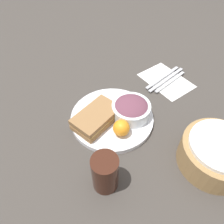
% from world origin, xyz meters
% --- Properties ---
extents(ground_plane, '(4.00, 4.00, 0.00)m').
position_xyz_m(ground_plane, '(0.00, 0.00, 0.00)').
color(ground_plane, '#3D3833').
extents(plate, '(0.27, 0.27, 0.02)m').
position_xyz_m(plate, '(0.00, 0.00, 0.01)').
color(plate, silver).
rests_on(plate, ground_plane).
extents(sandwich, '(0.16, 0.12, 0.04)m').
position_xyz_m(sandwich, '(0.05, -0.01, 0.04)').
color(sandwich, olive).
rests_on(sandwich, plate).
extents(salad_bowl, '(0.12, 0.12, 0.06)m').
position_xyz_m(salad_bowl, '(-0.05, 0.03, 0.04)').
color(salad_bowl, white).
rests_on(salad_bowl, plate).
extents(dressing_cup, '(0.06, 0.06, 0.03)m').
position_xyz_m(dressing_cup, '(-0.04, -0.05, 0.03)').
color(dressing_cup, '#B7B7BC').
rests_on(dressing_cup, plate).
extents(orange_wedge, '(0.05, 0.05, 0.05)m').
position_xyz_m(orange_wedge, '(0.02, 0.07, 0.04)').
color(orange_wedge, orange).
rests_on(orange_wedge, plate).
extents(drink_glass, '(0.07, 0.07, 0.11)m').
position_xyz_m(drink_glass, '(0.14, 0.17, 0.06)').
color(drink_glass, '#38190F').
rests_on(drink_glass, ground_plane).
extents(bread_basket, '(0.19, 0.19, 0.09)m').
position_xyz_m(bread_basket, '(-0.13, 0.29, 0.04)').
color(bread_basket, '#997547').
rests_on(bread_basket, ground_plane).
extents(napkin, '(0.14, 0.19, 0.00)m').
position_xyz_m(napkin, '(-0.29, -0.03, 0.00)').
color(napkin, white).
rests_on(napkin, ground_plane).
extents(fork, '(0.19, 0.03, 0.01)m').
position_xyz_m(fork, '(-0.29, -0.05, 0.01)').
color(fork, '#B2B2B7').
rests_on(fork, napkin).
extents(knife, '(0.20, 0.04, 0.01)m').
position_xyz_m(knife, '(-0.29, -0.03, 0.01)').
color(knife, '#B2B2B7').
rests_on(knife, napkin).
extents(spoon, '(0.17, 0.03, 0.01)m').
position_xyz_m(spoon, '(-0.29, -0.02, 0.01)').
color(spoon, '#B2B2B7').
rests_on(spoon, napkin).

